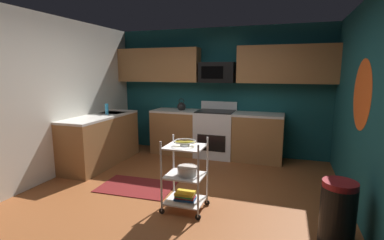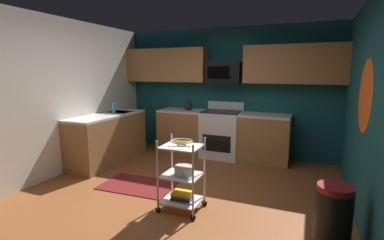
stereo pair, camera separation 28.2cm
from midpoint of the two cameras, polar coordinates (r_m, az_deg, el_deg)
name	(u,v)px [view 2 (the right image)]	position (r m, az deg, el deg)	size (l,w,h in m)	color
floor	(176,199)	(4.07, -1.15, -15.67)	(4.40, 4.80, 0.04)	brown
wall_back	(226,92)	(5.99, 8.29, 5.61)	(4.52, 0.06, 2.60)	#14474C
wall_left	(50,98)	(5.03, -25.19, 3.98)	(0.06, 4.80, 2.60)	silver
wall_right	(375,115)	(3.46, 34.83, 0.88)	(0.06, 4.80, 2.60)	#14474C
wall_flower_decal	(365,96)	(3.88, 33.26, 4.04)	(0.86, 0.86, 0.00)	#E5591E
counter_run	(178,136)	(5.63, -1.40, -3.18)	(3.53, 2.30, 0.92)	#9E6B3D
oven_range	(221,134)	(5.80, 7.32, -2.73)	(0.76, 0.65, 1.10)	white
upper_cabinets	(224,65)	(5.79, 7.92, 10.92)	(4.40, 0.33, 0.70)	#9E6B3D
microwave	(224,72)	(5.76, 7.87, 9.43)	(0.70, 0.39, 0.40)	black
rolling_cart	(182,175)	(3.60, 0.20, -11.04)	(0.54, 0.42, 0.91)	silver
fruit_bowl	(181,142)	(3.47, 0.21, -4.47)	(0.27, 0.27, 0.07)	silver
mixing_bowl_large	(184,170)	(3.56, 0.65, -10.10)	(0.25, 0.25, 0.11)	silver
book_stack	(182,196)	(3.70, 0.20, -14.95)	(0.27, 0.18, 0.10)	#1E4C8C
kettle	(188,106)	(5.94, 0.60, 2.73)	(0.21, 0.18, 0.26)	black
dish_soap_bottle	(114,108)	(5.63, -14.05, 2.28)	(0.06, 0.06, 0.20)	#2D8CBF
trash_can	(333,218)	(3.27, 28.79, -16.92)	(0.34, 0.42, 0.66)	black
floor_rug	(138,185)	(4.51, -9.00, -12.81)	(1.10, 0.70, 0.01)	maroon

